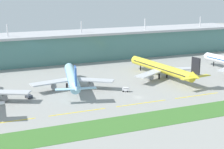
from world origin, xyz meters
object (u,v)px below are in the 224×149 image
at_px(airliner_near_middle, 72,78).
at_px(airliner_far_middle, 162,68).
at_px(baggage_cart, 126,90).
at_px(pushback_tug, 29,96).

bearing_deg(airliner_near_middle, airliner_far_middle, 0.97).
bearing_deg(baggage_cart, airliner_near_middle, 145.65).
bearing_deg(pushback_tug, baggage_cart, -9.85).
xyz_separation_m(airliner_far_middle, baggage_cart, (-34.37, -18.92, -5.19)).
bearing_deg(pushback_tug, airliner_far_middle, 6.38).
distance_m(airliner_far_middle, pushback_tug, 87.91).
xyz_separation_m(airliner_near_middle, pushback_tug, (-26.64, -8.72, -5.35)).
bearing_deg(airliner_far_middle, airliner_near_middle, -179.03).
relative_size(airliner_far_middle, baggage_cart, 17.50).
xyz_separation_m(pushback_tug, baggage_cart, (52.83, -9.17, 0.16)).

